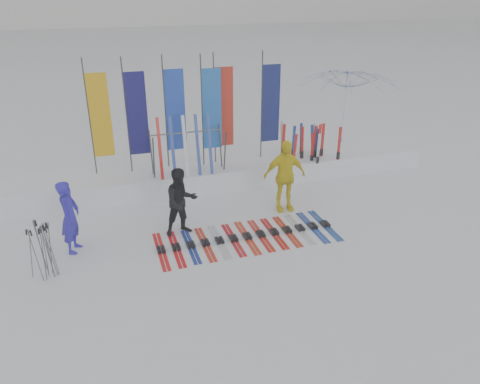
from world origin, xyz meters
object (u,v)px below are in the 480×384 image
object	(u,v)px
person_blue	(70,217)
tent_canopy	(346,111)
ski_rack	(188,146)
person_black	(181,202)
person_yellow	(284,176)
ski_row	(247,237)

from	to	relation	value
person_blue	tent_canopy	bearing A→B (deg)	-48.47
ski_rack	person_blue	bearing A→B (deg)	-142.64
tent_canopy	ski_rack	xyz separation A→B (m)	(-5.89, -1.70, -0.11)
person_black	person_blue	bearing A→B (deg)	171.22
tent_canopy	ski_rack	bearing A→B (deg)	-163.91
person_blue	person_yellow	world-z (taller)	person_yellow
ski_rack	person_black	bearing A→B (deg)	-106.01
tent_canopy	person_black	bearing A→B (deg)	-148.24
ski_rack	tent_canopy	bearing A→B (deg)	16.09
person_yellow	ski_row	xyz separation A→B (m)	(-1.41, -1.18, -0.92)
person_black	tent_canopy	bearing A→B (deg)	21.85
person_black	ski_row	bearing A→B (deg)	-36.40
ski_row	person_black	bearing A→B (deg)	153.51
person_black	ski_row	xyz separation A→B (m)	(1.40, -0.70, -0.80)
person_black	tent_canopy	world-z (taller)	tent_canopy
person_black	ski_rack	bearing A→B (deg)	64.09
person_yellow	tent_canopy	size ratio (longest dim) A/B	0.58
person_yellow	ski_row	bearing A→B (deg)	-136.93
ski_rack	person_yellow	bearing A→B (deg)	-41.40
ski_row	person_blue	bearing A→B (deg)	170.51
ski_row	ski_rack	distance (m)	3.43
ski_row	ski_rack	size ratio (longest dim) A/B	2.09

